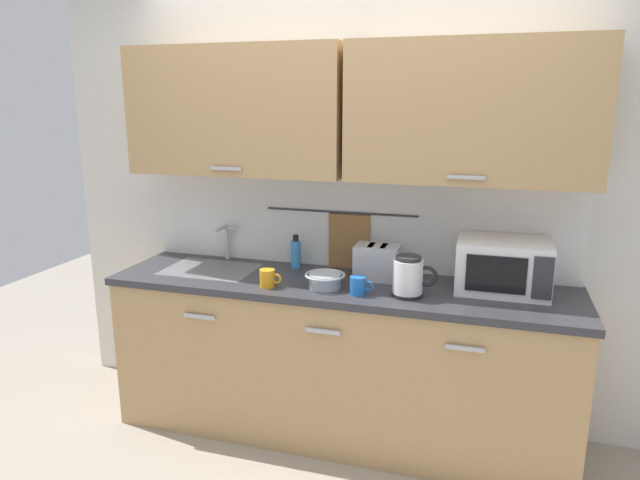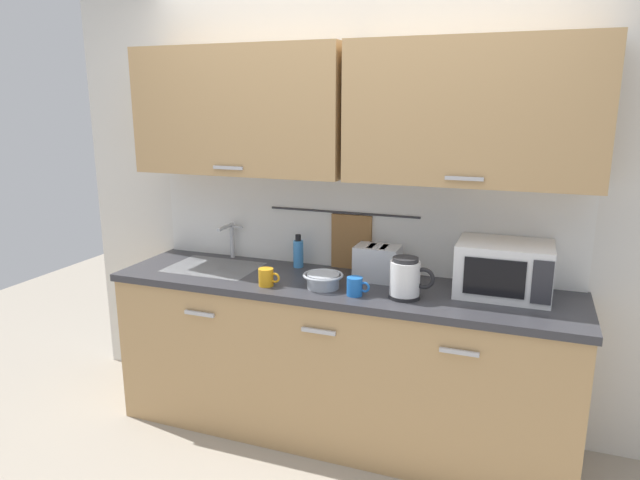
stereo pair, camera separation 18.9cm
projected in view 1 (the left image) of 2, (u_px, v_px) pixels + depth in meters
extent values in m
plane|color=#9E9384|center=(324.00, 460.00, 3.02)|extent=(8.00, 8.00, 0.00)
cube|color=tan|center=(339.00, 362.00, 3.19)|extent=(2.50, 0.60, 0.86)
cube|color=#B7B7BC|center=(200.00, 316.00, 3.03)|extent=(0.18, 0.02, 0.02)
cube|color=#B7B7BC|center=(323.00, 331.00, 2.83)|extent=(0.18, 0.02, 0.02)
cube|color=#B7B7BC|center=(465.00, 348.00, 2.64)|extent=(0.18, 0.02, 0.02)
cube|color=#333338|center=(340.00, 286.00, 3.09)|extent=(2.53, 0.63, 0.04)
cube|color=#9EA0A5|center=(211.00, 276.00, 3.34)|extent=(0.52, 0.38, 0.09)
cube|color=silver|center=(355.00, 208.00, 3.31)|extent=(3.70, 0.06, 2.50)
cube|color=silver|center=(353.00, 222.00, 3.29)|extent=(2.50, 0.01, 0.55)
cube|color=tan|center=(238.00, 111.00, 3.17)|extent=(1.23, 0.33, 0.70)
cube|color=#B7B7BC|center=(226.00, 168.00, 3.08)|extent=(0.18, 0.01, 0.02)
cube|color=tan|center=(472.00, 112.00, 2.82)|extent=(1.23, 0.33, 0.70)
cube|color=#B7B7BC|center=(466.00, 177.00, 2.72)|extent=(0.18, 0.01, 0.02)
cylinder|color=#333338|center=(340.00, 212.00, 3.29)|extent=(0.90, 0.01, 0.01)
cube|color=olive|center=(349.00, 243.00, 3.31)|extent=(0.24, 0.02, 0.34)
cylinder|color=#B2B5BA|center=(227.00, 242.00, 3.51)|extent=(0.03, 0.03, 0.22)
cylinder|color=#B2B5BA|center=(220.00, 229.00, 3.41)|extent=(0.02, 0.16, 0.02)
cube|color=#B2B5BA|center=(232.00, 228.00, 3.48)|extent=(0.07, 0.02, 0.01)
cube|color=white|center=(503.00, 265.00, 2.92)|extent=(0.46, 0.34, 0.27)
cube|color=black|center=(496.00, 275.00, 2.76)|extent=(0.29, 0.01, 0.18)
cube|color=#2D2D33|center=(543.00, 278.00, 2.70)|extent=(0.09, 0.01, 0.21)
cylinder|color=black|center=(407.00, 294.00, 2.86)|extent=(0.16, 0.16, 0.02)
cylinder|color=white|center=(408.00, 276.00, 2.84)|extent=(0.15, 0.15, 0.17)
cylinder|color=#262628|center=(409.00, 258.00, 2.82)|extent=(0.13, 0.13, 0.02)
torus|color=black|center=(427.00, 276.00, 2.81)|extent=(0.11, 0.02, 0.11)
cylinder|color=#3F8CD8|center=(296.00, 254.00, 3.34)|extent=(0.06, 0.06, 0.16)
cylinder|color=black|center=(296.00, 238.00, 3.32)|extent=(0.03, 0.03, 0.04)
cylinder|color=orange|center=(267.00, 278.00, 3.00)|extent=(0.08, 0.08, 0.09)
torus|color=orange|center=(276.00, 279.00, 2.98)|extent=(0.06, 0.01, 0.06)
cylinder|color=#A5ADB7|center=(325.00, 281.00, 2.98)|extent=(0.17, 0.17, 0.07)
torus|color=#A5ADB7|center=(325.00, 275.00, 2.98)|extent=(0.21, 0.21, 0.01)
cube|color=#B7BABF|center=(377.00, 262.00, 3.13)|extent=(0.24, 0.17, 0.19)
cube|color=black|center=(371.00, 246.00, 3.11)|extent=(0.03, 0.12, 0.01)
cube|color=black|center=(384.00, 247.00, 3.09)|extent=(0.03, 0.12, 0.01)
cube|color=black|center=(355.00, 255.00, 3.15)|extent=(0.02, 0.02, 0.02)
cylinder|color=blue|center=(358.00, 286.00, 2.87)|extent=(0.08, 0.08, 0.09)
torus|color=blue|center=(368.00, 286.00, 2.86)|extent=(0.06, 0.01, 0.06)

